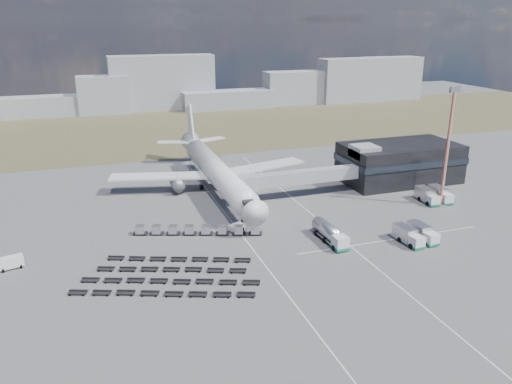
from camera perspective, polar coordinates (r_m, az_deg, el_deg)
name	(u,v)px	position (r m, az deg, el deg)	size (l,w,h in m)	color
ground	(257,241)	(97.45, 0.12, -5.59)	(420.00, 420.00, 0.00)	#565659
grass_strip	(166,129)	(200.03, -10.24, 7.08)	(420.00, 90.00, 0.01)	brown
lane_markings	(297,228)	(103.26, 4.72, -4.17)	(47.12, 110.00, 0.01)	silver
terminal	(399,162)	(136.78, 16.02, 3.34)	(30.40, 16.40, 11.00)	black
jet_bridge	(292,178)	(118.80, 4.18, 1.60)	(30.30, 3.80, 7.05)	#939399
airliner	(215,170)	(124.74, -4.72, 2.56)	(51.59, 64.53, 17.62)	white
skyline	(169,90)	(239.67, -9.88, 11.39)	(296.48, 26.46, 25.97)	#969AA3
fuel_tanker	(330,234)	(97.33, 8.47, -4.73)	(2.98, 10.68, 3.43)	white
pushback_tug	(236,228)	(101.55, -2.26, -4.10)	(3.18, 1.79, 1.44)	white
utility_van	(11,263)	(96.42, -26.20, -7.28)	(4.01, 1.81, 2.16)	white
catering_truck	(241,174)	(133.83, -1.78, 2.02)	(3.69, 6.30, 2.71)	white
service_trucks_near	(416,234)	(101.13, 17.77, -4.64)	(6.50, 7.57, 2.85)	white
service_trucks_far	(434,195)	(124.55, 19.65, -0.34)	(6.59, 7.71, 2.95)	white
uld_row	(198,230)	(100.35, -6.69, -4.32)	(24.79, 9.92, 1.73)	black
baggage_dollies	(169,275)	(85.60, -9.91, -9.35)	(31.30, 22.53, 0.68)	black
floodlight_mast	(447,148)	(119.09, 21.03, 4.69)	(2.52, 2.10, 27.20)	#B93A1D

